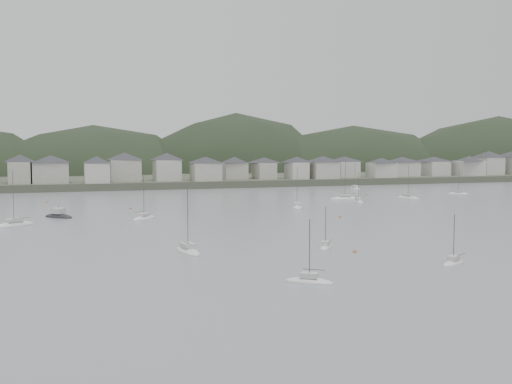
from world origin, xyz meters
name	(u,v)px	position (x,y,z in m)	size (l,w,h in m)	color
ground	(412,271)	(0.00, 0.00, 0.00)	(900.00, 900.00, 0.00)	slate
far_shore_land	(147,173)	(0.00, 295.00, 1.50)	(900.00, 250.00, 3.00)	#383D2D
forested_ridge	(162,196)	(4.83, 269.40, -11.28)	(851.55, 103.94, 102.57)	black
waterfront_town	(289,166)	(50.59, 183.34, 8.66)	(451.48, 28.46, 12.92)	gray
sailboat_lead	(325,247)	(-3.85, 22.07, 0.19)	(4.71, 5.86, 7.96)	silver
moored_fleet	(271,216)	(2.13, 68.78, 0.17)	(267.97, 175.81, 13.91)	silver
motor_launch_far	(59,216)	(-49.70, 84.38, 0.28)	(8.52, 8.72, 4.12)	black
mooring_buoys	(291,219)	(4.98, 62.29, 0.15)	(149.46, 136.47, 0.70)	#BC693E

